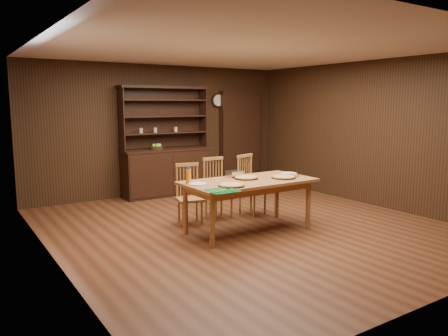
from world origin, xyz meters
TOP-DOWN VIEW (x-y plane):
  - floor at (0.00, 0.00)m, footprint 6.00×6.00m
  - room_shell at (0.00, 0.00)m, footprint 6.00×6.00m
  - china_hutch at (-0.00, 2.75)m, footprint 1.84×0.52m
  - doorway at (1.90, 2.90)m, footprint 1.00×0.18m
  - wall_clock at (1.35, 2.96)m, footprint 0.30×0.05m
  - dining_table at (-0.12, -0.19)m, footprint 1.90×0.95m
  - chair_left at (-0.64, 0.65)m, footprint 0.45×0.44m
  - chair_center at (-0.09, 0.72)m, footprint 0.41×0.39m
  - chair_right at (0.48, 0.61)m, footprint 0.51×0.49m
  - pizza_left at (-0.59, -0.46)m, footprint 0.35×0.35m
  - pizza_right at (0.40, -0.34)m, footprint 0.36×0.36m
  - pizza_center at (-0.09, -0.09)m, footprint 0.36×0.36m
  - cooling_rack at (-0.86, -0.65)m, footprint 0.38×0.38m
  - plate_left at (-0.90, -0.09)m, footprint 0.26×0.26m
  - plate_right at (0.73, -0.09)m, footprint 0.26×0.26m
  - foil_dish at (-0.13, 0.13)m, footprint 0.24×0.18m
  - juice_bottle at (-0.97, 0.04)m, footprint 0.07×0.07m
  - pot_holder_a at (0.63, -0.27)m, footprint 0.28×0.28m
  - pot_holder_b at (0.60, -0.24)m, footprint 0.29×0.29m
  - fruit_bowl at (-0.24, 2.69)m, footprint 0.27×0.27m

SIDE VIEW (x-z plane):
  - floor at x=0.00m, z-range 0.00..0.00m
  - chair_left at x=-0.64m, z-range 0.02..0.95m
  - chair_center at x=-0.09m, z-range 0.03..1.00m
  - chair_right at x=0.48m, z-range 0.03..1.03m
  - china_hutch at x=0.00m, z-range -0.49..1.68m
  - dining_table at x=-0.12m, z-range 0.29..1.04m
  - pot_holder_a at x=0.63m, z-range 0.75..0.77m
  - cooling_rack at x=-0.86m, z-range 0.75..0.77m
  - pot_holder_b at x=0.60m, z-range 0.75..0.77m
  - plate_right at x=0.73m, z-range 0.75..0.77m
  - plate_left at x=-0.90m, z-range 0.75..0.77m
  - pizza_center at x=-0.09m, z-range 0.75..0.79m
  - pizza_right at x=0.40m, z-range 0.75..0.79m
  - pizza_left at x=-0.59m, z-range 0.75..0.79m
  - foil_dish at x=-0.13m, z-range 0.75..0.84m
  - juice_bottle at x=-0.97m, z-range 0.74..0.97m
  - fruit_bowl at x=-0.24m, z-range 0.92..1.04m
  - doorway at x=1.90m, z-range 0.00..2.10m
  - room_shell at x=0.00m, z-range -1.42..4.58m
  - wall_clock at x=1.35m, z-range 1.75..2.05m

